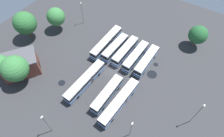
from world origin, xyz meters
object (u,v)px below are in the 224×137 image
at_px(depot_building, 20,65).
at_px(lamp_post_near_entrance, 197,113).
at_px(bus_row1_slot4, 119,102).
at_px(tree_north_edge, 15,69).
at_px(bus_row0_slot1, 115,48).
at_px(tree_west_edge, 198,35).
at_px(bus_row0_slot2, 125,51).
at_px(bus_row0_slot3, 136,56).
at_px(bus_row1_slot1, 85,81).
at_px(bus_row0_slot4, 146,61).
at_px(lamp_post_mid_lot, 82,12).
at_px(bus_row0_slot0, 107,42).
at_px(tree_east_edge, 25,23).
at_px(lamp_post_far_corner, 131,129).
at_px(tree_south_edge, 56,17).
at_px(tree_northeast, 0,65).
at_px(lamp_post_by_building, 47,124).
at_px(bus_row1_slot3, 107,94).

relative_size(depot_building, lamp_post_near_entrance, 1.35).
xyz_separation_m(bus_row1_slot4, tree_north_edge, (8.54, -28.06, 4.08)).
distance_m(bus_row0_slot1, tree_west_edge, 26.89).
bearing_deg(bus_row0_slot2, depot_building, -45.72).
height_order(bus_row0_slot3, tree_north_edge, tree_north_edge).
bearing_deg(bus_row1_slot1, depot_building, -71.49).
height_order(bus_row0_slot4, lamp_post_mid_lot, lamp_post_mid_lot).
distance_m(bus_row0_slot0, tree_east_edge, 27.48).
relative_size(bus_row1_slot4, lamp_post_far_corner, 1.98).
relative_size(bus_row0_slot4, tree_north_edge, 1.27).
xyz_separation_m(bus_row1_slot4, lamp_post_far_corner, (5.40, 6.25, 2.44)).
height_order(bus_row0_slot1, bus_row0_slot4, same).
relative_size(bus_row0_slot3, bus_row0_slot4, 1.02).
height_order(lamp_post_near_entrance, tree_south_edge, lamp_post_near_entrance).
distance_m(bus_row0_slot1, lamp_post_near_entrance, 30.76).
distance_m(tree_west_edge, tree_east_edge, 56.38).
distance_m(bus_row0_slot1, tree_northeast, 33.85).
distance_m(bus_row0_slot3, bus_row0_slot4, 3.70).
bearing_deg(bus_row0_slot4, bus_row1_slot4, 0.51).
bearing_deg(lamp_post_far_corner, lamp_post_near_entrance, 134.54).
bearing_deg(lamp_post_by_building, tree_northeast, -102.57).
distance_m(bus_row0_slot2, bus_row1_slot3, 16.58).
height_order(bus_row0_slot0, bus_row0_slot2, same).
xyz_separation_m(bus_row0_slot4, lamp_post_near_entrance, (10.60, 17.76, 3.32)).
bearing_deg(tree_south_edge, bus_row1_slot1, 58.78).
relative_size(bus_row0_slot2, lamp_post_by_building, 1.41).
bearing_deg(lamp_post_mid_lot, tree_south_edge, -35.89).
xyz_separation_m(bus_row1_slot4, tree_east_edge, (-5.63, -39.79, 4.53)).
xyz_separation_m(bus_row0_slot3, bus_row1_slot4, (16.19, 3.84, 0.00)).
bearing_deg(tree_east_edge, lamp_post_near_entrance, 90.15).
bearing_deg(bus_row1_slot1, tree_north_edge, -61.49).
bearing_deg(bus_row0_slot3, tree_south_edge, -86.36).
distance_m(depot_building, lamp_post_by_building, 22.15).
bearing_deg(tree_north_edge, bus_row1_slot1, 118.51).
xyz_separation_m(lamp_post_far_corner, tree_south_edge, (-19.64, -40.63, 1.25)).
height_order(lamp_post_near_entrance, tree_east_edge, tree_east_edge).
bearing_deg(lamp_post_near_entrance, bus_row1_slot1, -79.59).
xyz_separation_m(bus_row0_slot0, lamp_post_far_corner, (21.84, 21.18, 2.44)).
height_order(lamp_post_near_entrance, tree_west_edge, lamp_post_near_entrance).
bearing_deg(lamp_post_mid_lot, tree_northeast, -6.98).
bearing_deg(bus_row0_slot1, tree_south_edge, -85.79).
bearing_deg(bus_row0_slot3, bus_row1_slot3, -0.54).
relative_size(bus_row0_slot0, depot_building, 1.19).
height_order(bus_row0_slot2, lamp_post_far_corner, lamp_post_far_corner).
xyz_separation_m(bus_row0_slot3, lamp_post_far_corner, (21.59, 10.09, 2.44)).
relative_size(bus_row0_slot1, lamp_post_mid_lot, 1.37).
relative_size(bus_row0_slot4, tree_east_edge, 1.20).
bearing_deg(tree_north_edge, bus_row0_slot2, 140.79).
bearing_deg(bus_row1_slot1, bus_row1_slot4, 87.90).
xyz_separation_m(bus_row0_slot3, tree_east_edge, (10.56, -35.94, 4.53)).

